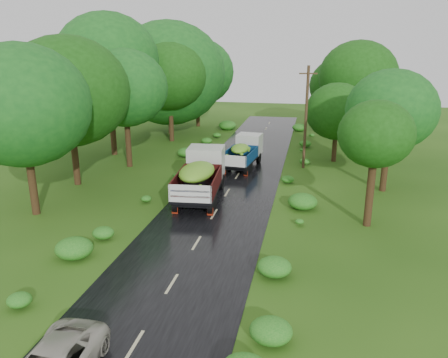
# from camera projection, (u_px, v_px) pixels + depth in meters

# --- Properties ---
(ground) EXTENTS (120.00, 120.00, 0.00)m
(ground) POSITION_uv_depth(u_px,v_px,m) (172.00, 284.00, 18.22)
(ground) COLOR #1E440E
(ground) RESTS_ON ground
(road) EXTENTS (6.50, 80.00, 0.02)m
(road) POSITION_uv_depth(u_px,v_px,m) (201.00, 235.00, 22.90)
(road) COLOR black
(road) RESTS_ON ground
(road_lines) EXTENTS (0.12, 69.60, 0.00)m
(road_lines) POSITION_uv_depth(u_px,v_px,m) (206.00, 227.00, 23.83)
(road_lines) COLOR #BFB78C
(road_lines) RESTS_ON road
(truck_near) EXTENTS (3.01, 7.09, 2.91)m
(truck_near) POSITION_uv_depth(u_px,v_px,m) (201.00, 173.00, 28.07)
(truck_near) COLOR black
(truck_near) RESTS_ON ground
(truck_far) EXTENTS (2.62, 5.89, 2.40)m
(truck_far) POSITION_uv_depth(u_px,v_px,m) (244.00, 151.00, 35.30)
(truck_far) COLOR black
(truck_far) RESTS_ON ground
(utility_pole) EXTENTS (1.39, 0.46, 8.07)m
(utility_pole) POSITION_uv_depth(u_px,v_px,m) (306.00, 117.00, 34.24)
(utility_pole) COLOR #382616
(utility_pole) RESTS_ON ground
(trees_left) EXTENTS (7.96, 34.09, 10.26)m
(trees_left) POSITION_uv_depth(u_px,v_px,m) (142.00, 78.00, 39.54)
(trees_left) COLOR black
(trees_left) RESTS_ON ground
(trees_right) EXTENTS (6.33, 31.61, 8.40)m
(trees_right) POSITION_uv_depth(u_px,v_px,m) (355.00, 94.00, 38.22)
(trees_right) COLOR black
(trees_right) RESTS_ON ground
(shrubs) EXTENTS (11.90, 44.00, 0.70)m
(shrubs) POSITION_uv_depth(u_px,v_px,m) (233.00, 179.00, 31.23)
(shrubs) COLOR #186719
(shrubs) RESTS_ON ground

